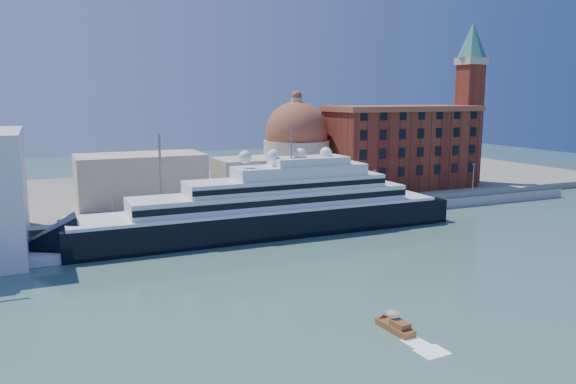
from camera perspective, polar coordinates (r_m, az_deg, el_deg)
name	(u,v)px	position (r m, az deg, el deg)	size (l,w,h in m)	color
ground	(322,264)	(95.28, 3.48, -7.35)	(400.00, 400.00, 0.00)	#335850
quay	(252,218)	(125.12, -3.70, -2.61)	(180.00, 10.00, 2.50)	gray
land	(202,191)	(163.59, -8.69, 0.14)	(260.00, 72.00, 2.00)	slate
quay_fence	(259,213)	(120.62, -2.97, -2.17)	(180.00, 0.10, 1.20)	slate
superyacht	(253,214)	(113.10, -3.53, -2.25)	(87.58, 12.14, 26.17)	black
service_barge	(65,255)	(104.39, -21.74, -6.01)	(13.97, 5.28, 3.09)	white
water_taxi	(396,326)	(70.57, 10.90, -13.23)	(2.25, 5.70, 2.65)	brown
warehouse	(401,146)	(163.35, 11.39, 4.57)	(43.00, 19.00, 23.25)	maroon
campanile	(470,93)	(177.70, 17.97, 9.52)	(8.40, 8.40, 47.00)	maroon
church	(243,162)	(147.71, -4.61, 3.07)	(66.00, 18.00, 25.50)	beige
lamp_posts	(197,184)	(118.19, -9.23, 0.79)	(120.80, 2.40, 18.00)	slate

